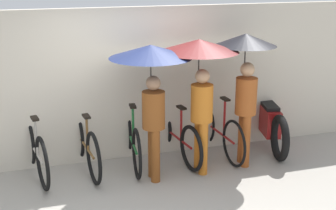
% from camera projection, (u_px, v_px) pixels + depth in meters
% --- Properties ---
extents(ground_plane, '(30.00, 30.00, 0.00)m').
position_uv_depth(ground_plane, '(157.00, 204.00, 6.06)').
color(ground_plane, '#9E998E').
extents(back_wall, '(11.83, 0.12, 2.37)m').
position_uv_depth(back_wall, '(126.00, 85.00, 7.25)').
color(back_wall, beige).
rests_on(back_wall, ground).
extents(parked_bicycle_0, '(0.45, 1.72, 1.08)m').
position_uv_depth(parked_bicycle_0, '(35.00, 150.00, 6.77)').
color(parked_bicycle_0, black).
rests_on(parked_bicycle_0, ground).
extents(parked_bicycle_1, '(0.44, 1.80, 1.10)m').
position_uv_depth(parked_bicycle_1, '(85.00, 144.00, 6.98)').
color(parked_bicycle_1, black).
rests_on(parked_bicycle_1, ground).
extents(parked_bicycle_2, '(0.44, 1.80, 1.05)m').
position_uv_depth(parked_bicycle_2, '(132.00, 139.00, 7.20)').
color(parked_bicycle_2, black).
rests_on(parked_bicycle_2, ground).
extents(parked_bicycle_3, '(0.44, 1.80, 1.11)m').
position_uv_depth(parked_bicycle_3, '(176.00, 135.00, 7.42)').
color(parked_bicycle_3, black).
rests_on(parked_bicycle_3, ground).
extents(parked_bicycle_4, '(0.44, 1.80, 1.08)m').
position_uv_depth(parked_bicycle_4, '(218.00, 131.00, 7.59)').
color(parked_bicycle_4, black).
rests_on(parked_bicycle_4, ground).
extents(pedestrian_leading, '(1.16, 1.16, 1.93)m').
position_uv_depth(pedestrian_leading, '(151.00, 70.00, 6.41)').
color(pedestrian_leading, brown).
rests_on(pedestrian_leading, ground).
extents(pedestrian_center, '(1.14, 1.14, 1.97)m').
position_uv_depth(pedestrian_center, '(200.00, 65.00, 6.64)').
color(pedestrian_center, '#C66B1E').
rests_on(pedestrian_center, ground).
extents(pedestrian_trailing, '(0.92, 0.92, 2.01)m').
position_uv_depth(pedestrian_trailing, '(246.00, 66.00, 6.91)').
color(pedestrian_trailing, '#9E4C1E').
rests_on(pedestrian_trailing, ground).
extents(motorcycle, '(0.74, 2.01, 0.94)m').
position_uv_depth(motorcycle, '(269.00, 122.00, 7.92)').
color(motorcycle, black).
rests_on(motorcycle, ground).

